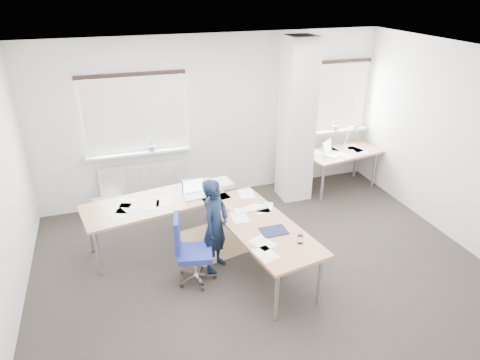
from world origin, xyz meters
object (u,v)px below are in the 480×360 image
object	(u,v)px
desk_main	(208,213)
person	(215,226)
desk_side	(342,154)
task_chair	(193,263)

from	to	relation	value
desk_main	person	world-z (taller)	person
desk_main	desk_side	world-z (taller)	desk_side
desk_main	task_chair	world-z (taller)	desk_main
desk_side	task_chair	distance (m)	3.69
desk_side	person	world-z (taller)	person
desk_main	desk_side	distance (m)	3.15
person	task_chair	bearing A→B (deg)	161.20
desk_side	person	size ratio (longest dim) A/B	1.14
desk_side	task_chair	world-z (taller)	desk_side
person	desk_side	bearing A→B (deg)	-15.98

